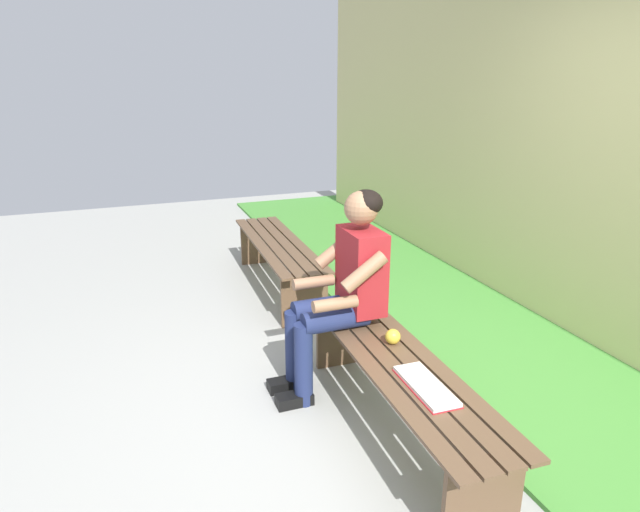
# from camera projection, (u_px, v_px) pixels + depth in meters

# --- Properties ---
(ground_plane) EXTENTS (10.00, 7.00, 0.04)m
(ground_plane) POSITION_uv_depth(u_px,v_px,m) (184.00, 370.00, 3.76)
(ground_plane) COLOR #9E9E99
(grass_strip) EXTENTS (9.00, 2.12, 0.03)m
(grass_strip) POSITION_uv_depth(u_px,v_px,m) (486.00, 313.00, 4.55)
(grass_strip) COLOR #478C38
(grass_strip) RESTS_ON ground
(brick_wall) EXTENTS (9.50, 0.24, 2.82)m
(brick_wall) POSITION_uv_depth(u_px,v_px,m) (623.00, 147.00, 3.71)
(brick_wall) COLOR #D1C684
(brick_wall) RESTS_ON ground
(bench_near) EXTENTS (1.84, 0.47, 0.45)m
(bench_near) POSITION_uv_depth(u_px,v_px,m) (398.00, 377.00, 2.98)
(bench_near) COLOR brown
(bench_near) RESTS_ON ground
(bench_far) EXTENTS (1.80, 0.47, 0.45)m
(bench_far) POSITION_uv_depth(u_px,v_px,m) (278.00, 253.00, 4.97)
(bench_far) COLOR brown
(bench_far) RESTS_ON ground
(person_seated) EXTENTS (0.50, 0.69, 1.25)m
(person_seated) POSITION_uv_depth(u_px,v_px,m) (343.00, 285.00, 3.31)
(person_seated) COLOR maroon
(person_seated) RESTS_ON ground
(apple) EXTENTS (0.09, 0.09, 0.09)m
(apple) POSITION_uv_depth(u_px,v_px,m) (393.00, 337.00, 3.11)
(apple) COLOR gold
(apple) RESTS_ON bench_near
(book_open) EXTENTS (0.42, 0.17, 0.02)m
(book_open) POSITION_uv_depth(u_px,v_px,m) (426.00, 386.00, 2.69)
(book_open) COLOR white
(book_open) RESTS_ON bench_near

